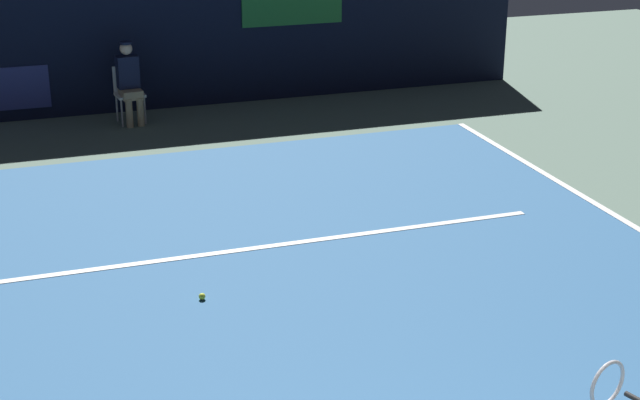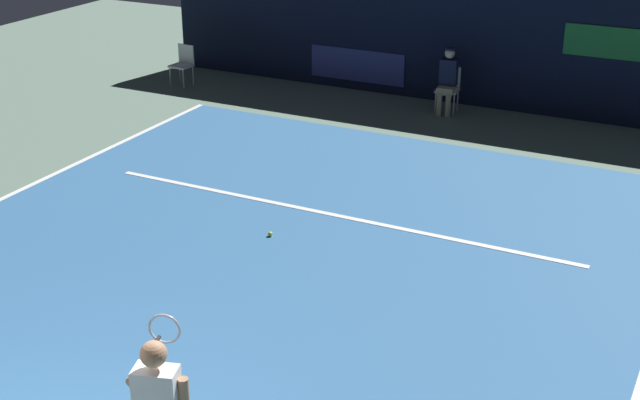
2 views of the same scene
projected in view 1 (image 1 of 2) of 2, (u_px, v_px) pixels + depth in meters
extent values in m
plane|color=slate|center=(270.00, 338.00, 9.02)|extent=(28.63, 28.63, 0.00)
cube|color=#336699|center=(270.00, 338.00, 9.02)|extent=(9.82, 11.68, 0.01)
cube|color=white|center=(220.00, 253.00, 10.83)|extent=(7.66, 0.10, 0.01)
cube|color=black|center=(128.00, 33.00, 16.10)|extent=(14.04, 0.30, 2.60)
cube|color=#1E6B2D|center=(292.00, 7.00, 16.70)|extent=(1.80, 0.04, 0.60)
torus|color=#B2B2B7|center=(607.00, 384.00, 5.74)|extent=(0.30, 0.11, 0.30)
cube|color=white|center=(130.00, 95.00, 15.61)|extent=(0.48, 0.44, 0.04)
cube|color=white|center=(126.00, 78.00, 15.70)|extent=(0.42, 0.07, 0.42)
cylinder|color=#B2B2B7|center=(122.00, 113.00, 15.48)|extent=(0.03, 0.03, 0.46)
cylinder|color=#B2B2B7|center=(145.00, 110.00, 15.62)|extent=(0.03, 0.03, 0.46)
cylinder|color=#B2B2B7|center=(117.00, 108.00, 15.77)|extent=(0.03, 0.03, 0.46)
cylinder|color=#B2B2B7|center=(139.00, 105.00, 15.91)|extent=(0.03, 0.03, 0.46)
cube|color=tan|center=(131.00, 94.00, 15.53)|extent=(0.36, 0.43, 0.14)
cylinder|color=tan|center=(129.00, 113.00, 15.44)|extent=(0.11, 0.11, 0.46)
cylinder|color=tan|center=(140.00, 112.00, 15.51)|extent=(0.11, 0.11, 0.46)
cube|color=#141933|center=(128.00, 72.00, 15.52)|extent=(0.36, 0.25, 0.52)
sphere|color=beige|center=(126.00, 48.00, 15.38)|extent=(0.20, 0.20, 0.20)
cylinder|color=#141933|center=(126.00, 43.00, 15.35)|extent=(0.19, 0.19, 0.04)
sphere|color=#CCE033|center=(202.00, 296.00, 9.74)|extent=(0.07, 0.07, 0.07)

